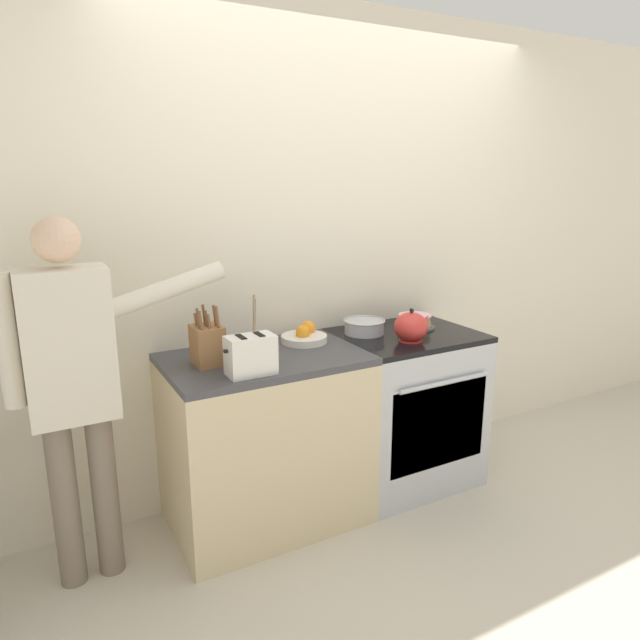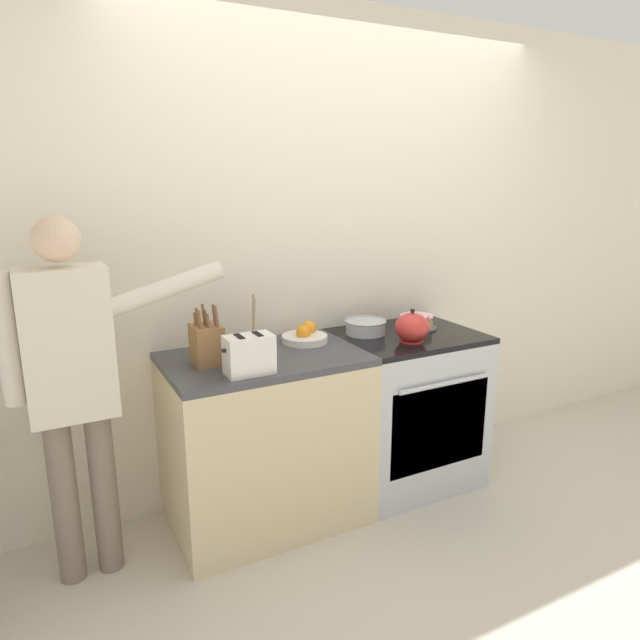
% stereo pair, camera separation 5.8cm
% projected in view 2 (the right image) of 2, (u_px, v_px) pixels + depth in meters
% --- Properties ---
extents(ground_plane, '(16.00, 16.00, 0.00)m').
position_uv_depth(ground_plane, '(400.00, 515.00, 2.98)').
color(ground_plane, beige).
extents(wall_back, '(8.00, 0.04, 2.60)m').
position_uv_depth(wall_back, '(342.00, 253.00, 3.21)').
color(wall_back, silver).
rests_on(wall_back, ground_plane).
extents(counter_cabinet, '(0.96, 0.62, 0.88)m').
position_uv_depth(counter_cabinet, '(266.00, 439.00, 2.86)').
color(counter_cabinet, beige).
rests_on(counter_cabinet, ground_plane).
extents(stove_range, '(0.76, 0.65, 0.88)m').
position_uv_depth(stove_range, '(406.00, 408.00, 3.25)').
color(stove_range, '#B7BABF').
rests_on(stove_range, ground_plane).
extents(layer_cake, '(0.23, 0.23, 0.08)m').
position_uv_depth(layer_cake, '(416.00, 322.00, 3.24)').
color(layer_cake, '#4C4C51').
rests_on(layer_cake, stove_range).
extents(tea_kettle, '(0.22, 0.18, 0.18)m').
position_uv_depth(tea_kettle, '(412.00, 327.00, 2.97)').
color(tea_kettle, red).
rests_on(tea_kettle, stove_range).
extents(mixing_bowl, '(0.23, 0.23, 0.08)m').
position_uv_depth(mixing_bowl, '(365.00, 327.00, 3.12)').
color(mixing_bowl, '#B7BABF').
rests_on(mixing_bowl, stove_range).
extents(knife_block, '(0.13, 0.16, 0.28)m').
position_uv_depth(knife_block, '(207.00, 344.00, 2.61)').
color(knife_block, olive).
rests_on(knife_block, counter_cabinet).
extents(utensil_crock, '(0.12, 0.12, 0.31)m').
position_uv_depth(utensil_crock, '(259.00, 345.00, 2.69)').
color(utensil_crock, '#B7BABF').
rests_on(utensil_crock, counter_cabinet).
extents(fruit_bowl, '(0.24, 0.24, 0.10)m').
position_uv_depth(fruit_bowl, '(305.00, 336.00, 2.98)').
color(fruit_bowl, silver).
rests_on(fruit_bowl, counter_cabinet).
extents(toaster, '(0.23, 0.12, 0.18)m').
position_uv_depth(toaster, '(249.00, 355.00, 2.48)').
color(toaster, silver).
rests_on(toaster, counter_cabinet).
extents(person_baker, '(0.91, 0.20, 1.58)m').
position_uv_depth(person_baker, '(73.00, 373.00, 2.33)').
color(person_baker, '#7A6B5B').
rests_on(person_baker, ground_plane).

